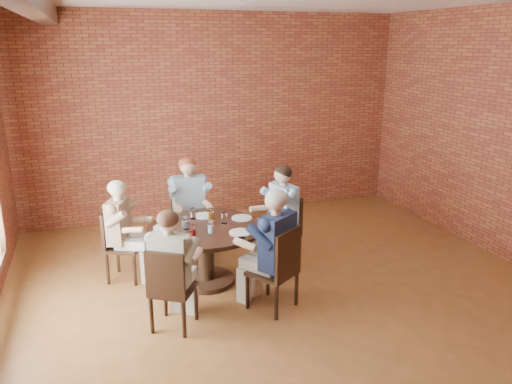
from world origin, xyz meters
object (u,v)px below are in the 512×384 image
object	(u,v)px
diner_a	(280,216)
diner_b	(190,207)
diner_c	(123,231)
chair_a	(285,226)
smartphone	(241,236)
diner_d	(172,270)
diner_e	(272,250)
chair_d	(170,287)
dining_table	(205,243)
chair_e	(279,267)
chair_b	(189,216)
chair_c	(118,242)

from	to	relation	value
diner_a	diner_b	xyz separation A→B (m)	(-1.08, 0.71, 0.02)
diner_a	diner_c	bearing A→B (deg)	-108.27
chair_a	smartphone	world-z (taller)	chair_a
diner_d	diner_e	xyz separation A→B (m)	(1.12, 0.05, 0.05)
chair_d	dining_table	bearing A→B (deg)	-90.00
chair_e	smartphone	bearing A→B (deg)	-90.50
diner_a	diner_e	world-z (taller)	diner_e
chair_b	diner_b	xyz separation A→B (m)	(-0.00, -0.09, 0.17)
dining_table	chair_d	bearing A→B (deg)	-121.99
chair_c	chair_d	bearing A→B (deg)	-139.15
diner_b	chair_d	world-z (taller)	diner_b
chair_c	diner_e	distance (m)	2.06
smartphone	diner_c	bearing A→B (deg)	148.98
chair_d	chair_e	bearing A→B (deg)	-145.96
chair_b	diner_e	size ratio (longest dim) A/B	0.69
chair_b	chair_d	distance (m)	2.11
diner_d	diner_a	bearing A→B (deg)	-112.96
diner_d	smartphone	distance (m)	0.98
dining_table	diner_b	xyz separation A→B (m)	(0.01, 0.97, 0.17)
chair_e	diner_e	bearing A→B (deg)	-90.00
diner_a	smartphone	xyz separation A→B (m)	(-0.77, -0.72, 0.08)
diner_b	chair_b	bearing A→B (deg)	90.00
chair_a	diner_a	world-z (taller)	diner_a
dining_table	diner_d	distance (m)	1.05
chair_d	diner_c	bearing A→B (deg)	-44.01
chair_a	chair_c	xyz separation A→B (m)	(-2.19, 0.18, -0.01)
diner_a	diner_b	size ratio (longest dim) A/B	0.97
chair_b	diner_b	bearing A→B (deg)	-90.00
diner_e	chair_a	bearing A→B (deg)	-152.57
chair_a	diner_b	world-z (taller)	diner_b
diner_a	chair_b	size ratio (longest dim) A/B	1.40
diner_b	diner_d	world-z (taller)	diner_b
diner_b	diner_c	world-z (taller)	diner_b
dining_table	diner_b	distance (m)	0.98
diner_a	diner_c	size ratio (longest dim) A/B	1.05
dining_table	diner_a	size ratio (longest dim) A/B	1.03
diner_d	diner_b	bearing A→B (deg)	-74.79
chair_a	diner_a	size ratio (longest dim) A/B	0.70
chair_e	chair_b	bearing A→B (deg)	-106.94
smartphone	diner_e	bearing A→B (deg)	-52.26
dining_table	chair_b	distance (m)	1.06
diner_e	smartphone	size ratio (longest dim) A/B	9.57
chair_a	diner_d	size ratio (longest dim) A/B	0.73
chair_c	chair_d	world-z (taller)	chair_d
diner_b	chair_c	size ratio (longest dim) A/B	1.52
diner_b	smartphone	world-z (taller)	diner_b
chair_c	chair_d	xyz separation A→B (m)	(0.42, -1.42, 0.00)
chair_b	diner_a	bearing A→B (deg)	-36.26
diner_d	dining_table	bearing A→B (deg)	-90.00
chair_c	diner_d	distance (m)	1.43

